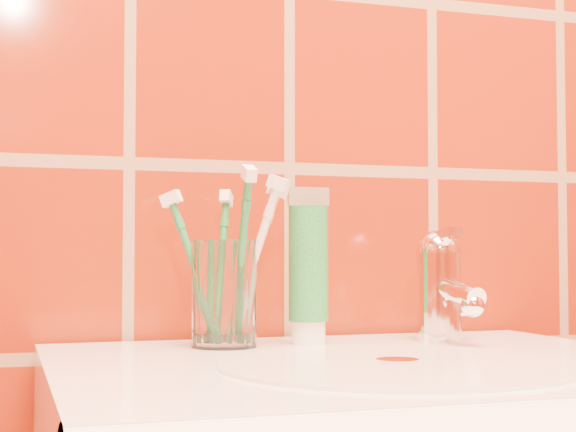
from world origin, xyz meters
name	(u,v)px	position (x,y,z in m)	size (l,w,h in m)	color
glass_tumbler	(225,294)	(-0.10, 1.10, 0.90)	(0.07, 0.07, 0.11)	white
toothpaste_tube	(308,270)	(-0.01, 1.10, 0.93)	(0.05, 0.04, 0.16)	white
faucet	(441,282)	(0.14, 1.09, 0.91)	(0.05, 0.11, 0.12)	white
toothbrush_0	(253,262)	(-0.07, 1.09, 0.93)	(0.06, 0.06, 0.18)	white
toothbrush_1	(196,270)	(-0.13, 1.11, 0.93)	(0.07, 0.06, 0.16)	#1F7742
toothbrush_2	(241,260)	(-0.09, 1.07, 0.94)	(0.02, 0.08, 0.18)	#1C6A33
toothbrush_3	(221,268)	(-0.10, 1.13, 0.93)	(0.05, 0.07, 0.17)	#1C6C2A
toothbrush_4	(252,266)	(-0.07, 1.10, 0.93)	(0.07, 0.05, 0.17)	orange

